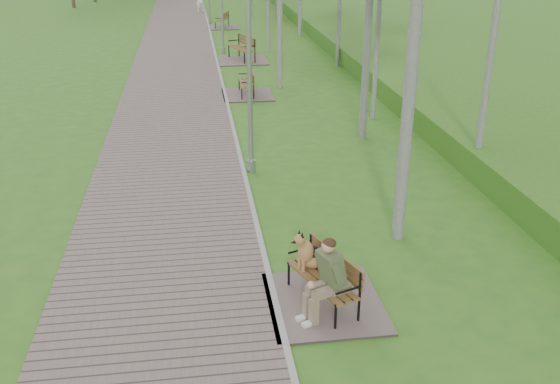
# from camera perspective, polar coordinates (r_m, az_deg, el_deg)

# --- Properties ---
(ground) EXTENTS (120.00, 120.00, 0.00)m
(ground) POSITION_cam_1_polar(r_m,az_deg,el_deg) (11.98, -2.06, -3.46)
(ground) COLOR #336B21
(ground) RESTS_ON ground
(walkway) EXTENTS (3.50, 67.00, 0.04)m
(walkway) POSITION_cam_1_polar(r_m,az_deg,el_deg) (32.60, -9.42, 13.52)
(walkway) COLOR #705F5A
(walkway) RESTS_ON ground
(kerb) EXTENTS (0.10, 67.00, 0.05)m
(kerb) POSITION_cam_1_polar(r_m,az_deg,el_deg) (32.61, -6.26, 13.70)
(kerb) COLOR #999993
(kerb) RESTS_ON ground
(embankment) EXTENTS (14.00, 70.00, 1.60)m
(embankment) POSITION_cam_1_polar(r_m,az_deg,el_deg) (33.75, 15.25, 13.32)
(embankment) COLOR #518627
(embankment) RESTS_ON ground
(bench_main) EXTENTS (1.74, 1.93, 1.52)m
(bench_main) POSITION_cam_1_polar(r_m,az_deg,el_deg) (9.52, 3.67, -8.21)
(bench_main) COLOR #705F5A
(bench_main) RESTS_ON ground
(bench_second) EXTENTS (1.69, 1.88, 1.04)m
(bench_second) POSITION_cam_1_polar(r_m,az_deg,el_deg) (21.55, -3.09, 9.30)
(bench_second) COLOR #705F5A
(bench_second) RESTS_ON ground
(bench_third) EXTENTS (2.07, 2.30, 1.27)m
(bench_third) POSITION_cam_1_polar(r_m,az_deg,el_deg) (27.33, -3.52, 12.40)
(bench_third) COLOR #705F5A
(bench_third) RESTS_ON ground
(bench_far) EXTENTS (1.72, 1.92, 1.06)m
(bench_far) POSITION_cam_1_polar(r_m,az_deg,el_deg) (36.51, -5.30, 15.03)
(bench_far) COLOR #705F5A
(bench_far) RESTS_ON ground
(lamp_post_near) EXTENTS (0.20, 0.20, 5.13)m
(lamp_post_near) POSITION_cam_1_polar(r_m,az_deg,el_deg) (14.07, -2.82, 10.98)
(lamp_post_near) COLOR #919498
(lamp_post_near) RESTS_ON ground
(lamp_post_second) EXTENTS (0.17, 0.17, 4.47)m
(lamp_post_second) POSITION_cam_1_polar(r_m,az_deg,el_deg) (28.77, -5.34, 16.62)
(lamp_post_second) COLOR #919498
(lamp_post_second) RESTS_ON ground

